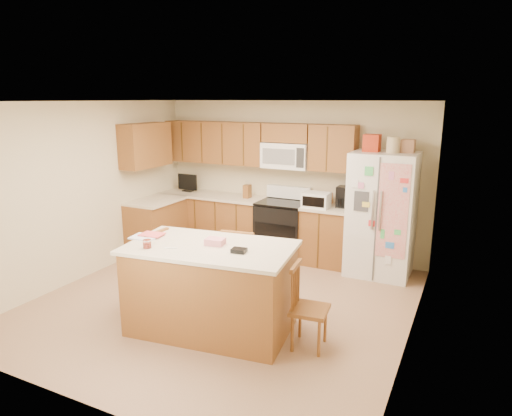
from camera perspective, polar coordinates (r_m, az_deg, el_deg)
The scene contains 9 objects.
ground at distance 5.96m, azimuth -4.08°, elevation -11.64°, with size 4.50×4.50×0.00m, color #91674A.
room_shell at distance 5.50m, azimuth -4.33°, elevation 2.06°, with size 4.60×4.60×2.52m.
cabinetry at distance 7.61m, azimuth -3.87°, elevation 1.25°, with size 3.36×1.56×2.15m.
stove at distance 7.42m, azimuth 3.35°, elevation -2.57°, with size 0.76×0.65×1.13m.
refrigerator at distance 6.82m, azimuth 15.45°, elevation -0.61°, with size 0.90×0.79×2.04m.
island at distance 5.14m, azimuth -5.65°, elevation -9.87°, with size 1.95×1.26×1.07m.
windsor_chair_left at distance 5.75m, azimuth -13.24°, elevation -7.76°, with size 0.44×0.46×1.01m.
windsor_chair_back at distance 5.69m, azimuth -1.79°, elevation -7.66°, with size 0.48×0.47×1.00m.
windsor_chair_right at distance 4.84m, azimuth 6.45°, elevation -12.40°, with size 0.41×0.42×0.90m.
Camera 1 is at (2.73, -4.65, 2.53)m, focal length 32.00 mm.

